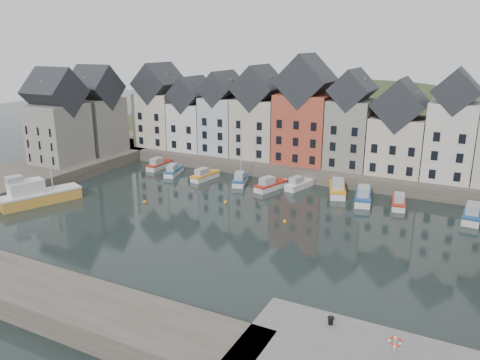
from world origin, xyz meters
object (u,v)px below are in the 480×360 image
Objects in this scene: life_ring_post at (395,342)px; mooring_bollard at (331,320)px; boat_a at (159,165)px; large_vessel at (37,195)px; boat_d at (240,179)px.

mooring_bollard is at bearing 164.09° from life_ring_post.
boat_a is 0.54× the size of large_vessel.
large_vessel is at bearing 164.49° from life_ring_post.
boat_d is (16.93, -1.74, 0.05)m from boat_a.
life_ring_post is (49.52, -13.75, 1.56)m from large_vessel.
boat_d is 19.66× the size of mooring_bollard.
boat_d is 8.47× the size of life_ring_post.
boat_a is at bearing 139.41° from mooring_bollard.
large_vessel is at bearing -97.88° from boat_a.
boat_d is 1.01× the size of large_vessel.
large_vessel is at bearing 164.53° from mooring_bollard.
boat_d is at bearing 126.00° from mooring_bollard.
large_vessel is 46.60m from mooring_bollard.
mooring_bollard is 4.83m from life_ring_post.
mooring_bollard is at bearing -71.96° from boat_d.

